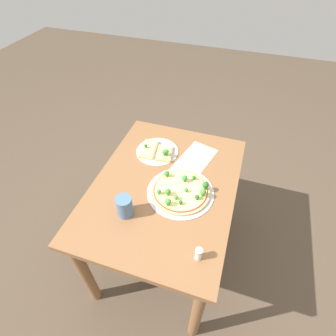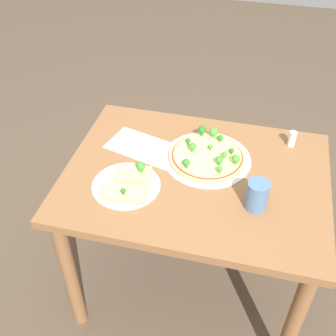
% 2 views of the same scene
% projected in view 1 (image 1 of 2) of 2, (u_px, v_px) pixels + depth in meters
% --- Properties ---
extents(ground_plane, '(8.00, 8.00, 0.00)m').
position_uv_depth(ground_plane, '(165.00, 249.00, 1.96)').
color(ground_plane, brown).
extents(dining_table, '(1.03, 0.77, 0.73)m').
position_uv_depth(dining_table, '(165.00, 197.00, 1.52)').
color(dining_table, brown).
rests_on(dining_table, ground_plane).
extents(pizza_tray_whole, '(0.36, 0.36, 0.07)m').
position_uv_depth(pizza_tray_whole, '(181.00, 191.00, 1.39)').
color(pizza_tray_whole, '#B7B7BC').
rests_on(pizza_tray_whole, dining_table).
extents(pizza_tray_slice, '(0.26, 0.26, 0.07)m').
position_uv_depth(pizza_tray_slice, '(157.00, 151.00, 1.61)').
color(pizza_tray_slice, '#B7B7BC').
rests_on(pizza_tray_slice, dining_table).
extents(drinking_cup, '(0.08, 0.08, 0.11)m').
position_uv_depth(drinking_cup, '(125.00, 206.00, 1.26)').
color(drinking_cup, '#4C7099').
rests_on(drinking_cup, dining_table).
extents(condiment_shaker, '(0.03, 0.03, 0.07)m').
position_uv_depth(condiment_shaker, '(199.00, 254.00, 1.12)').
color(condiment_shaker, silver).
rests_on(condiment_shaker, dining_table).
extents(paper_menu, '(0.35, 0.24, 0.00)m').
position_uv_depth(paper_menu, '(194.00, 160.00, 1.57)').
color(paper_menu, silver).
rests_on(paper_menu, dining_table).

